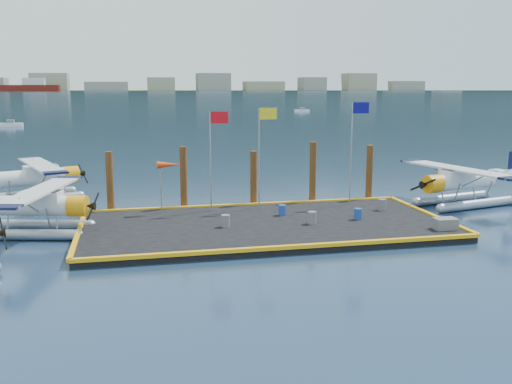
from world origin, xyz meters
TOP-DOWN VIEW (x-y plane):
  - ground at (0.00, 0.00)m, footprint 4000.00×4000.00m
  - dock at (0.00, 0.00)m, footprint 20.00×10.00m
  - dock_bumpers at (0.00, 0.00)m, footprint 20.25×10.25m
  - far_backdrop at (239.91, 1737.52)m, footprint 3050.00×2050.00m
  - seaplane_b at (-12.32, 1.57)m, footprint 8.63×9.33m
  - seaplane_c at (-13.71, 11.29)m, footprint 8.99×9.57m
  - seaplane_d at (14.18, 3.38)m, footprint 8.99×9.74m
  - drum_0 at (-2.32, -0.47)m, footprint 0.47×0.47m
  - drum_1 at (2.45, -0.81)m, footprint 0.49×0.49m
  - drum_2 at (5.35, -0.36)m, footprint 0.45×0.45m
  - drum_4 at (7.76, 1.65)m, footprint 0.49×0.49m
  - drum_5 at (1.40, 1.58)m, footprint 0.44×0.44m
  - crate at (9.00, -3.48)m, footprint 1.19×0.80m
  - flagpole_red at (-2.29, 3.80)m, footprint 1.14×0.08m
  - flagpole_yellow at (0.70, 3.80)m, footprint 1.14×0.08m
  - flagpole_blue at (6.70, 3.80)m, footprint 1.14×0.08m
  - windsock at (-5.03, 3.80)m, footprint 1.40×0.44m
  - piling_0 at (-8.50, 5.40)m, footprint 0.44×0.44m
  - piling_1 at (-4.00, 5.40)m, footprint 0.44×0.44m
  - piling_2 at (0.50, 5.40)m, footprint 0.44×0.44m
  - piling_3 at (4.50, 5.40)m, footprint 0.44×0.44m
  - piling_4 at (8.50, 5.40)m, footprint 0.44×0.44m

SIDE VIEW (x-z plane):
  - ground at x=0.00m, z-range 0.00..0.00m
  - dock at x=0.00m, z-range 0.00..0.40m
  - dock_bumpers at x=0.00m, z-range 0.40..0.58m
  - crate at x=9.00m, z-range 0.40..1.00m
  - drum_5 at x=1.40m, z-range 0.40..1.02m
  - drum_2 at x=5.35m, z-range 0.40..1.04m
  - drum_0 at x=-2.32m, z-range 0.40..1.06m
  - drum_4 at x=7.76m, z-range 0.40..1.08m
  - drum_1 at x=2.45m, z-range 0.40..1.09m
  - seaplane_b at x=-12.32m, z-range -0.21..3.10m
  - seaplane_c at x=-13.71m, z-range -0.22..3.22m
  - seaplane_d at x=14.18m, z-range -0.22..3.23m
  - piling_2 at x=0.50m, z-range 0.00..3.80m
  - piling_0 at x=-8.50m, z-range 0.00..4.00m
  - piling_4 at x=8.50m, z-range 0.00..4.00m
  - piling_1 at x=-4.00m, z-range 0.00..4.20m
  - piling_3 at x=4.50m, z-range 0.00..4.30m
  - windsock at x=-5.03m, z-range 1.67..4.79m
  - flagpole_red at x=-2.29m, z-range 1.40..7.40m
  - flagpole_yellow at x=0.70m, z-range 1.41..7.61m
  - flagpole_blue at x=6.70m, z-range 1.44..7.94m
  - far_backdrop at x=239.91m, z-range -395.55..414.45m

